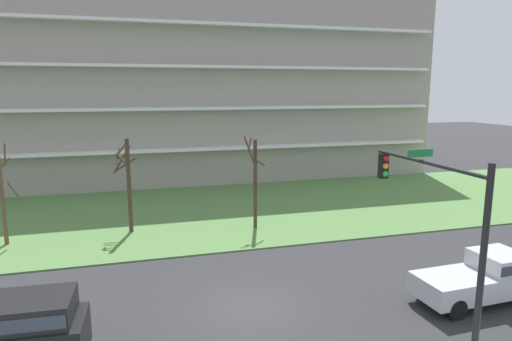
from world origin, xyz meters
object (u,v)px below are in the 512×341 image
object	(u,v)px
tree_center	(255,181)
tree_far_left	(2,191)
traffic_signal_mast	(440,223)
tree_left	(128,181)
pickup_silver_center_left	(485,277)

from	to	relation	value
tree_center	tree_far_left	bearing A→B (deg)	176.43
tree_far_left	traffic_signal_mast	size ratio (longest dim) A/B	0.94
tree_center	traffic_signal_mast	bearing A→B (deg)	-83.35
tree_far_left	traffic_signal_mast	xyz separation A→B (m)	(15.44, -15.20, 1.44)
tree_far_left	tree_left	xyz separation A→B (m)	(6.46, 0.46, 0.08)
tree_center	pickup_silver_center_left	bearing A→B (deg)	-61.14
tree_center	tree_left	bearing A→B (deg)	169.80
tree_far_left	pickup_silver_center_left	bearing A→B (deg)	-31.56
tree_left	tree_center	world-z (taller)	tree_center
tree_center	traffic_signal_mast	distance (m)	14.52
traffic_signal_mast	tree_far_left	bearing A→B (deg)	135.44
tree_left	traffic_signal_mast	world-z (taller)	traffic_signal_mast
traffic_signal_mast	tree_left	bearing A→B (deg)	119.83
tree_far_left	traffic_signal_mast	world-z (taller)	traffic_signal_mast
tree_left	tree_center	size ratio (longest dim) A/B	0.99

